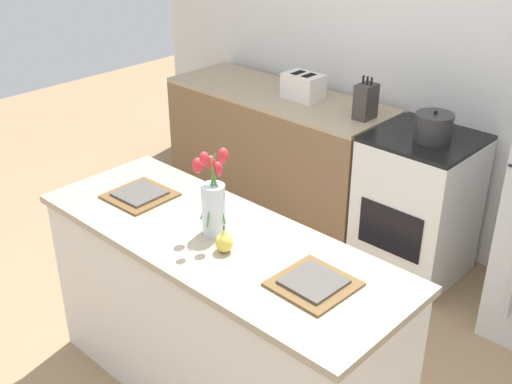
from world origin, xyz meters
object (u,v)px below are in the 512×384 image
at_px(toaster, 303,86).
at_px(plate_setting_left, 140,195).
at_px(cooking_pot, 434,127).
at_px(knife_block, 366,101).
at_px(pear_figurine, 224,241).
at_px(flower_vase, 213,201).
at_px(plate_setting_right, 314,283).
at_px(stove_range, 417,206).

bearing_deg(toaster, plate_setting_left, -78.71).
xyz_separation_m(plate_setting_left, cooking_pot, (0.69, 1.57, 0.09)).
distance_m(plate_setting_left, knife_block, 1.62).
bearing_deg(pear_figurine, flower_vase, 152.03).
bearing_deg(plate_setting_right, pear_figurine, -171.19).
height_order(pear_figurine, toaster, toaster).
distance_m(pear_figurine, cooking_pot, 1.64).
distance_m(pear_figurine, toaster, 1.96).
distance_m(pear_figurine, plate_setting_left, 0.66).
distance_m(flower_vase, pear_figurine, 0.19).
height_order(plate_setting_left, plate_setting_right, same).
xyz_separation_m(pear_figurine, knife_block, (-0.45, 1.67, 0.08)).
xyz_separation_m(plate_setting_left, plate_setting_right, (1.07, 0.00, 0.00)).
relative_size(toaster, cooking_pot, 1.27).
height_order(plate_setting_left, cooking_pot, cooking_pot).
height_order(stove_range, knife_block, knife_block).
distance_m(flower_vase, toaster, 1.82).
relative_size(flower_vase, plate_setting_left, 1.42).
height_order(stove_range, pear_figurine, pear_figurine).
height_order(stove_range, plate_setting_left, plate_setting_left).
bearing_deg(pear_figurine, plate_setting_left, 174.27).
bearing_deg(stove_range, pear_figurine, -89.49).
bearing_deg(plate_setting_right, cooking_pot, 103.75).
distance_m(flower_vase, cooking_pot, 1.57).
height_order(plate_setting_right, knife_block, knife_block).
bearing_deg(pear_figurine, toaster, 119.95).
relative_size(plate_setting_right, toaster, 1.05).
relative_size(pear_figurine, cooking_pot, 0.56).
xyz_separation_m(stove_range, flower_vase, (-0.13, -1.59, 0.60)).
bearing_deg(cooking_pot, toaster, 176.75).
bearing_deg(knife_block, pear_figurine, -74.81).
bearing_deg(plate_setting_right, flower_vase, 179.05).
relative_size(stove_range, plate_setting_left, 3.14).
relative_size(plate_setting_right, cooking_pot, 1.33).
xyz_separation_m(stove_range, knife_block, (-0.44, 0.00, 0.57)).
distance_m(flower_vase, knife_block, 1.62).
relative_size(stove_range, cooking_pot, 4.16).
distance_m(cooking_pot, knife_block, 0.49).
bearing_deg(cooking_pot, stove_range, 153.44).
bearing_deg(knife_block, cooking_pot, -3.21).
height_order(flower_vase, pear_figurine, flower_vase).
bearing_deg(flower_vase, cooking_pot, 83.53).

